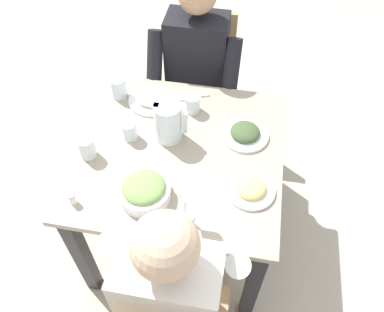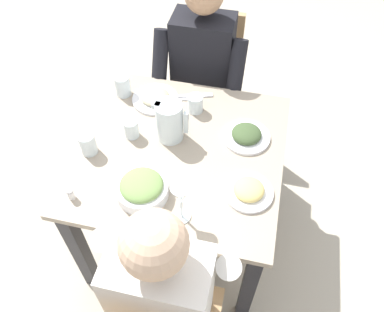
{
  "view_description": "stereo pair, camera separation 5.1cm",
  "coord_description": "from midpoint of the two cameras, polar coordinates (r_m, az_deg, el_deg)",
  "views": [
    {
      "loc": [
        0.25,
        -1.09,
        2.02
      ],
      "look_at": [
        0.06,
        -0.02,
        0.72
      ],
      "focal_mm": 36.53,
      "sensor_mm": 36.0,
      "label": 1
    },
    {
      "loc": [
        0.3,
        -1.08,
        2.02
      ],
      "look_at": [
        0.06,
        -0.02,
        0.72
      ],
      "focal_mm": 36.53,
      "sensor_mm": 36.0,
      "label": 2
    }
  ],
  "objects": [
    {
      "name": "water_glass_far_left",
      "position": [
        1.73,
        -14.14,
        1.72
      ],
      "size": [
        0.07,
        0.07,
        0.1
      ],
      "primitive_type": "cylinder",
      "color": "silver",
      "rests_on": "dining_table"
    },
    {
      "name": "plate_fries",
      "position": [
        1.59,
        9.19,
        -5.0
      ],
      "size": [
        0.2,
        0.2,
        0.05
      ],
      "color": "white",
      "rests_on": "dining_table"
    },
    {
      "name": "water_pitcher",
      "position": [
        1.71,
        -2.43,
        5.08
      ],
      "size": [
        0.16,
        0.12,
        0.19
      ],
      "color": "silver",
      "rests_on": "dining_table"
    },
    {
      "name": "ground_plane",
      "position": [
        2.31,
        -0.62,
        -10.72
      ],
      "size": [
        8.0,
        8.0,
        0.0
      ],
      "primitive_type": "plane",
      "color": "#B7AD99"
    },
    {
      "name": "salad_bowl",
      "position": [
        1.55,
        -6.39,
        -4.68
      ],
      "size": [
        0.21,
        0.21,
        0.09
      ],
      "color": "white",
      "rests_on": "dining_table"
    },
    {
      "name": "dining_table",
      "position": [
        1.81,
        -0.77,
        -1.55
      ],
      "size": [
        0.9,
        0.9,
        0.72
      ],
      "color": "gray",
      "rests_on": "ground_plane"
    },
    {
      "name": "plate_beans",
      "position": [
        1.94,
        -4.65,
        8.46
      ],
      "size": [
        0.23,
        0.23,
        0.04
      ],
      "color": "white",
      "rests_on": "dining_table"
    },
    {
      "name": "chair_far",
      "position": [
        2.4,
        2.63,
        11.29
      ],
      "size": [
        0.4,
        0.4,
        0.9
      ],
      "color": "tan",
      "rests_on": "ground_plane"
    },
    {
      "name": "diner_near",
      "position": [
        1.47,
        -2.16,
        -17.33
      ],
      "size": [
        0.48,
        0.53,
        1.19
      ],
      "color": "silver",
      "rests_on": "ground_plane"
    },
    {
      "name": "knife_near",
      "position": [
        1.95,
        -0.86,
        8.29
      ],
      "size": [
        0.18,
        0.07,
        0.01
      ],
      "primitive_type": "cube",
      "rotation": [
        0.0,
        0.0,
        0.27
      ],
      "color": "silver",
      "rests_on": "dining_table"
    },
    {
      "name": "water_glass_near_right",
      "position": [
        1.86,
        1.3,
        7.64
      ],
      "size": [
        0.07,
        0.07,
        0.09
      ],
      "primitive_type": "cylinder",
      "color": "silver",
      "rests_on": "dining_table"
    },
    {
      "name": "wine_glass",
      "position": [
        1.4,
        -0.58,
        -5.9
      ],
      "size": [
        0.08,
        0.08,
        0.2
      ],
      "color": "silver",
      "rests_on": "dining_table"
    },
    {
      "name": "plate_dolmas",
      "position": [
        1.78,
        8.76,
        3.04
      ],
      "size": [
        0.22,
        0.22,
        0.05
      ],
      "color": "white",
      "rests_on": "dining_table"
    },
    {
      "name": "salt_shaker",
      "position": [
        1.61,
        -16.43,
        -5.32
      ],
      "size": [
        0.03,
        0.03,
        0.05
      ],
      "color": "white",
      "rests_on": "dining_table"
    },
    {
      "name": "water_glass_by_pitcher",
      "position": [
        1.97,
        -9.33,
        10.09
      ],
      "size": [
        0.07,
        0.07,
        0.11
      ],
      "primitive_type": "cylinder",
      "color": "silver",
      "rests_on": "dining_table"
    },
    {
      "name": "water_glass_center",
      "position": [
        1.76,
        -8.04,
        3.96
      ],
      "size": [
        0.07,
        0.07,
        0.09
      ],
      "primitive_type": "cylinder",
      "color": "silver",
      "rests_on": "dining_table"
    },
    {
      "name": "fork_near",
      "position": [
        1.96,
        1.28,
        8.78
      ],
      "size": [
        0.17,
        0.08,
        0.01
      ],
      "primitive_type": "cube",
      "rotation": [
        0.0,
        0.0,
        0.32
      ],
      "color": "silver",
      "rests_on": "dining_table"
    },
    {
      "name": "diner_far",
      "position": [
        2.15,
        1.67,
        10.99
      ],
      "size": [
        0.48,
        0.53,
        1.19
      ],
      "color": "black",
      "rests_on": "ground_plane"
    }
  ]
}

